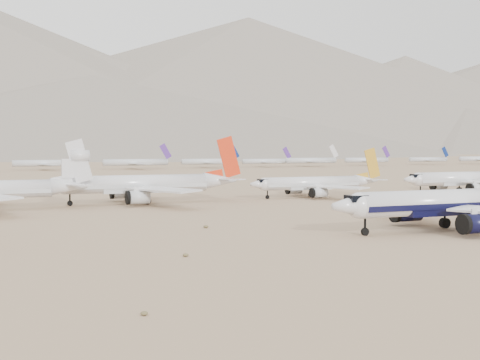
{
  "coord_description": "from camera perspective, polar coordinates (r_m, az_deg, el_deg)",
  "views": [
    {
      "loc": [
        -73.33,
        -103.47,
        15.66
      ],
      "look_at": [
        -8.85,
        48.77,
        7.0
      ],
      "focal_mm": 50.0,
      "sensor_mm": 36.0,
      "label": 1
    }
  ],
  "objects": [
    {
      "name": "ground",
      "position": [
        127.78,
        12.31,
        -4.11
      ],
      "size": [
        7000.0,
        7000.0,
        0.0
      ],
      "primitive_type": "plane",
      "color": "#8F7053",
      "rests_on": "ground"
    },
    {
      "name": "main_airliner",
      "position": [
        129.79,
        18.26,
        -1.84
      ],
      "size": [
        52.14,
        50.92,
        18.4
      ],
      "color": "silver",
      "rests_on": "ground"
    },
    {
      "name": "row2_navy_widebody",
      "position": [
        228.82,
        18.83,
        0.09
      ],
      "size": [
        47.41,
        46.36,
        16.87
      ],
      "color": "silver",
      "rests_on": "ground"
    },
    {
      "name": "row2_gold_tail",
      "position": [
        201.46,
        6.59,
        -0.29
      ],
      "size": [
        41.83,
        40.91,
        14.89
      ],
      "color": "silver",
      "rests_on": "ground"
    },
    {
      "name": "row2_orange_tail",
      "position": [
        181.03,
        -8.02,
        -0.37
      ],
      "size": [
        51.2,
        50.08,
        18.26
      ],
      "color": "silver",
      "rests_on": "ground"
    },
    {
      "name": "distant_storage_row",
      "position": [
        447.45,
        -6.44,
        1.54
      ],
      "size": [
        675.15,
        58.36,
        14.93
      ],
      "color": "silver",
      "rests_on": "ground"
    },
    {
      "name": "mountain_range",
      "position": [
        1766.01,
        -18.39,
        8.52
      ],
      "size": [
        7354.0,
        3024.0,
        470.0
      ],
      "color": "slate",
      "rests_on": "ground"
    },
    {
      "name": "foothills",
      "position": [
        1345.73,
        3.56,
        5.19
      ],
      "size": [
        4637.5,
        1395.0,
        155.0
      ],
      "color": "slate",
      "rests_on": "ground"
    }
  ]
}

